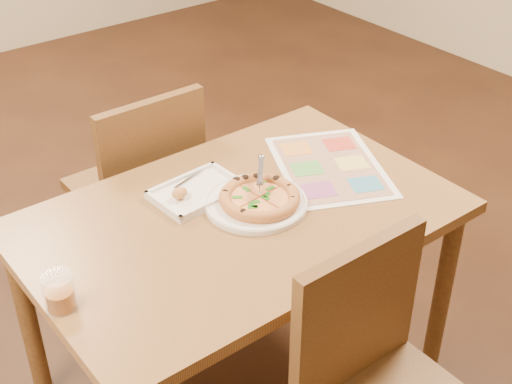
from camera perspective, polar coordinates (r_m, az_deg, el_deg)
room at (r=1.88m, az=-1.59°, el=14.24°), size 7.00×7.00×7.00m
dining_table at (r=2.22m, az=-1.31°, el=-3.50°), size 1.30×0.85×0.72m
chair_near at (r=1.94m, az=9.72°, el=-13.55°), size 0.42×0.42×0.47m
chair_far at (r=2.68m, az=-8.99°, el=1.46°), size 0.42×0.42×0.47m
plate at (r=2.20m, az=-0.00°, el=-0.90°), size 0.41×0.41×0.02m
pizza at (r=2.18m, az=0.29°, el=-0.48°), size 0.25×0.25×0.04m
pizza_cutter at (r=2.20m, az=0.36°, el=1.39°), size 0.10×0.11×0.08m
appetizer_tray at (r=2.25m, az=-4.80°, el=-0.07°), size 0.29×0.21×0.05m
glass_tumbler at (r=1.88m, az=-15.44°, el=-7.89°), size 0.08×0.08×0.10m
menu at (r=2.41m, az=5.90°, el=2.06°), size 0.51×0.57×0.00m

